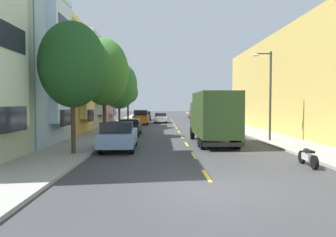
% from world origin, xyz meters
% --- Properties ---
extents(ground_plane, '(160.00, 160.00, 0.00)m').
position_xyz_m(ground_plane, '(0.00, 30.00, 0.00)').
color(ground_plane, '#38383A').
extents(sidewalk_left, '(3.20, 120.00, 0.14)m').
position_xyz_m(sidewalk_left, '(-7.10, 28.00, 0.07)').
color(sidewalk_left, '#99968E').
rests_on(sidewalk_left, ground_plane).
extents(sidewalk_right, '(3.20, 120.00, 0.14)m').
position_xyz_m(sidewalk_right, '(7.10, 28.00, 0.07)').
color(sidewalk_right, '#99968E').
rests_on(sidewalk_right, ground_plane).
extents(lane_centerline_dashes, '(0.14, 47.20, 0.01)m').
position_xyz_m(lane_centerline_dashes, '(0.00, 24.50, 0.00)').
color(lane_centerline_dashes, yellow).
rests_on(lane_centerline_dashes, ground_plane).
extents(townhouse_third_mustard, '(11.78, 7.73, 9.97)m').
position_xyz_m(townhouse_third_mustard, '(-14.18, 19.73, 4.78)').
color(townhouse_third_mustard, tan).
rests_on(townhouse_third_mustard, ground_plane).
extents(townhouse_fourth_dove_grey, '(12.67, 7.73, 10.57)m').
position_xyz_m(townhouse_fourth_dove_grey, '(-14.62, 27.66, 5.08)').
color(townhouse_fourth_dove_grey, '#A8A8AD').
rests_on(townhouse_fourth_dove_grey, ground_plane).
extents(townhouse_fifth_rose, '(12.65, 7.73, 9.47)m').
position_xyz_m(townhouse_fifth_rose, '(-14.62, 35.60, 4.53)').
color(townhouse_fifth_rose, '#CC9E9E').
rests_on(townhouse_fifth_rose, ground_plane).
extents(apartment_block_opposite, '(10.00, 36.00, 9.29)m').
position_xyz_m(apartment_block_opposite, '(13.70, 20.00, 4.64)').
color(apartment_block_opposite, tan).
rests_on(apartment_block_opposite, ground_plane).
extents(street_tree_nearest, '(3.50, 3.50, 6.95)m').
position_xyz_m(street_tree_nearest, '(-6.40, 6.97, 4.82)').
color(street_tree_nearest, '#47331E').
rests_on(street_tree_nearest, sidewalk_left).
extents(street_tree_second, '(4.01, 4.01, 7.98)m').
position_xyz_m(street_tree_second, '(-6.40, 16.78, 5.36)').
color(street_tree_second, '#47331E').
rests_on(street_tree_second, sidewalk_left).
extents(street_tree_third, '(4.03, 4.03, 7.27)m').
position_xyz_m(street_tree_third, '(-6.40, 26.59, 4.79)').
color(street_tree_third, '#47331E').
rests_on(street_tree_third, sidewalk_left).
extents(street_tree_farthest, '(2.88, 2.88, 5.73)m').
position_xyz_m(street_tree_farthest, '(-6.40, 36.40, 4.32)').
color(street_tree_farthest, '#47331E').
rests_on(street_tree_farthest, sidewalk_left).
extents(street_lamp, '(1.35, 0.28, 6.35)m').
position_xyz_m(street_lamp, '(5.94, 13.07, 3.85)').
color(street_lamp, '#38383D').
rests_on(street_lamp, sidewalk_right).
extents(delivery_box_truck, '(2.49, 8.07, 3.53)m').
position_xyz_m(delivery_box_truck, '(1.80, 11.91, 1.98)').
color(delivery_box_truck, '#2D471E').
rests_on(delivery_box_truck, ground_plane).
extents(parked_wagon_charcoal, '(1.94, 4.74, 1.50)m').
position_xyz_m(parked_wagon_charcoal, '(-4.34, 45.34, 0.80)').
color(parked_wagon_charcoal, '#333338').
rests_on(parked_wagon_charcoal, ground_plane).
extents(parked_sedan_black, '(1.84, 4.52, 1.43)m').
position_xyz_m(parked_sedan_black, '(-4.48, 18.59, 0.75)').
color(parked_sedan_black, black).
rests_on(parked_sedan_black, ground_plane).
extents(parked_suv_forest, '(1.97, 4.81, 1.93)m').
position_xyz_m(parked_suv_forest, '(4.39, 43.25, 0.99)').
color(parked_suv_forest, '#194C28').
rests_on(parked_suv_forest, ground_plane).
extents(parked_pickup_sky, '(2.14, 5.35, 1.73)m').
position_xyz_m(parked_pickup_sky, '(-4.29, 9.30, 0.83)').
color(parked_pickup_sky, '#7A9EC6').
rests_on(parked_pickup_sky, ground_plane).
extents(parked_suv_silver, '(1.98, 4.81, 1.93)m').
position_xyz_m(parked_suv_silver, '(4.21, 29.63, 0.99)').
color(parked_suv_silver, '#B2B5BA').
rests_on(parked_suv_silver, ground_plane).
extents(parked_wagon_red, '(1.86, 4.72, 1.50)m').
position_xyz_m(parked_wagon_red, '(4.47, 51.52, 0.80)').
color(parked_wagon_red, '#AD1E1E').
rests_on(parked_wagon_red, ground_plane).
extents(parked_suv_orange, '(2.06, 4.84, 1.93)m').
position_xyz_m(parked_suv_orange, '(-4.42, 33.50, 0.99)').
color(parked_suv_orange, orange).
rests_on(parked_suv_orange, ground_plane).
extents(parked_pickup_teal, '(2.12, 5.34, 1.73)m').
position_xyz_m(parked_pickup_teal, '(4.27, 23.42, 0.83)').
color(parked_pickup_teal, '#195B60').
rests_on(parked_pickup_teal, ground_plane).
extents(moving_white_sedan, '(1.80, 4.50, 1.43)m').
position_xyz_m(moving_white_sedan, '(-1.80, 37.48, 0.75)').
color(moving_white_sedan, silver).
rests_on(moving_white_sedan, ground_plane).
extents(parked_motorcycle, '(0.62, 2.05, 0.90)m').
position_xyz_m(parked_motorcycle, '(4.75, 3.80, 0.41)').
color(parked_motorcycle, black).
rests_on(parked_motorcycle, ground_plane).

